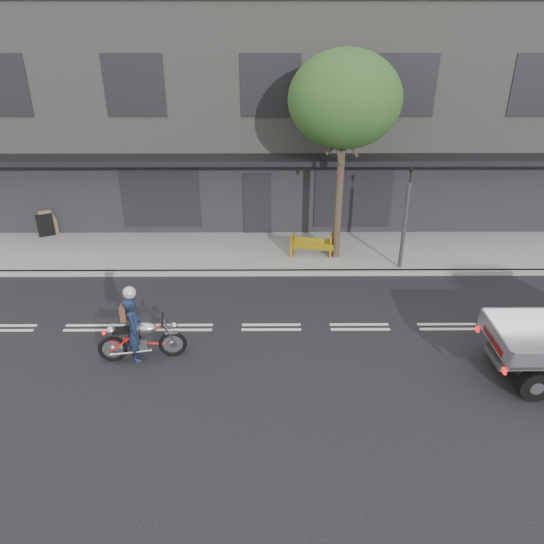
{
  "coord_description": "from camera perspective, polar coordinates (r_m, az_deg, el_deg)",
  "views": [
    {
      "loc": [
        -0.05,
        -12.1,
        7.87
      ],
      "look_at": [
        0.02,
        0.5,
        1.43
      ],
      "focal_mm": 35.0,
      "sensor_mm": 36.0,
      "label": 1
    }
  ],
  "objects": [
    {
      "name": "motorcycle",
      "position": [
        13.37,
        -13.81,
        -6.95
      ],
      "size": [
        2.14,
        0.62,
        1.1
      ],
      "rotation": [
        0.0,
        0.0,
        0.14
      ],
      "color": "black",
      "rests_on": "ground"
    },
    {
      "name": "sandwich_board",
      "position": [
        21.05,
        -23.17,
        4.64
      ],
      "size": [
        0.69,
        0.59,
        0.92
      ],
      "primitive_type": null,
      "rotation": [
        0.0,
        0.0,
        0.42
      ],
      "color": "black",
      "rests_on": "sidewalk"
    },
    {
      "name": "construction_barrier",
      "position": [
        17.8,
        4.35,
        2.69
      ],
      "size": [
        1.5,
        0.85,
        0.79
      ],
      "primitive_type": null,
      "rotation": [
        0.0,
        0.0,
        -0.21
      ],
      "color": "yellow",
      "rests_on": "sidewalk"
    },
    {
      "name": "street_tree",
      "position": [
        16.66,
        7.83,
        17.88
      ],
      "size": [
        3.4,
        3.4,
        6.74
      ],
      "color": "#382B21",
      "rests_on": "ground"
    },
    {
      "name": "rider",
      "position": [
        13.25,
        -14.59,
        -5.9
      ],
      "size": [
        0.49,
        0.67,
        1.71
      ],
      "primitive_type": "imported",
      "rotation": [
        0.0,
        0.0,
        1.71
      ],
      "color": "#142039",
      "rests_on": "ground"
    },
    {
      "name": "sidewalk",
      "position": [
        18.53,
        -0.13,
        2.18
      ],
      "size": [
        32.0,
        3.2,
        0.15
      ],
      "primitive_type": "cube",
      "color": "gray",
      "rests_on": "ground"
    },
    {
      "name": "building_main",
      "position": [
        23.72,
        -0.2,
        17.68
      ],
      "size": [
        26.0,
        10.0,
        8.0
      ],
      "primitive_type": "cube",
      "color": "slate",
      "rests_on": "ground"
    },
    {
      "name": "traffic_light_pole",
      "position": [
        17.19,
        14.07,
        5.02
      ],
      "size": [
        0.12,
        0.12,
        3.5
      ],
      "color": "#2D2D30",
      "rests_on": "ground"
    },
    {
      "name": "kerb",
      "position": [
        17.09,
        -0.12,
        -0.08
      ],
      "size": [
        32.0,
        0.2,
        0.15
      ],
      "primitive_type": "cube",
      "color": "gray",
      "rests_on": "ground"
    },
    {
      "name": "ground",
      "position": [
        14.44,
        -0.07,
        -5.97
      ],
      "size": [
        80.0,
        80.0,
        0.0
      ],
      "primitive_type": "plane",
      "color": "black",
      "rests_on": "ground"
    }
  ]
}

